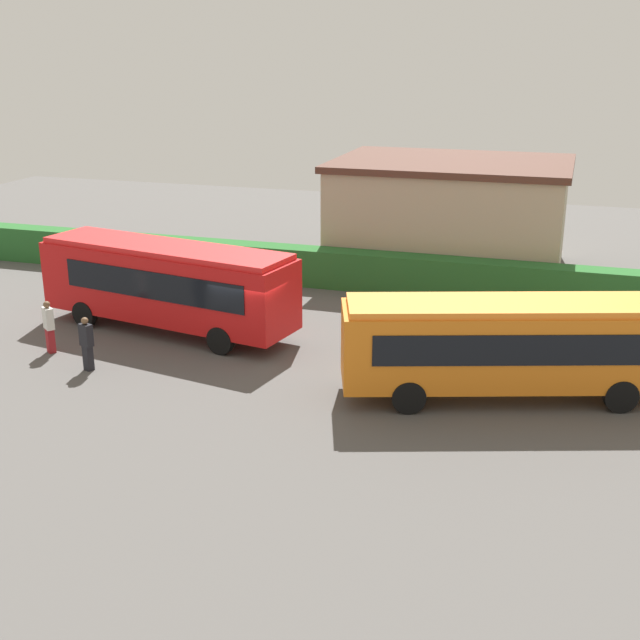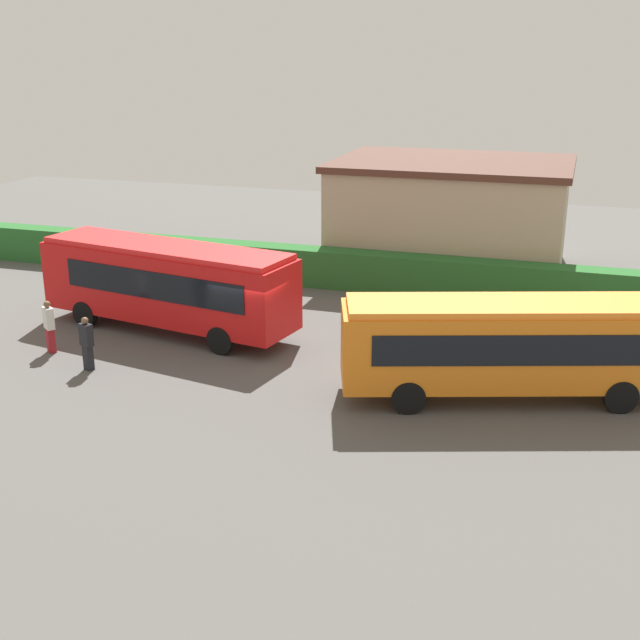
% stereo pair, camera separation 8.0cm
% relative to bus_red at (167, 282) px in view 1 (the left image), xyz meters
% --- Properties ---
extents(ground_plane, '(64.00, 64.00, 0.00)m').
position_rel_bus_red_xyz_m(ground_plane, '(3.74, -1.00, -1.88)').
color(ground_plane, '#514F4C').
extents(bus_red, '(10.33, 4.28, 3.27)m').
position_rel_bus_red_xyz_m(bus_red, '(0.00, 0.00, 0.00)').
color(bus_red, red).
rests_on(bus_red, ground_plane).
extents(bus_orange, '(10.16, 5.30, 3.04)m').
position_rel_bus_red_xyz_m(bus_orange, '(12.60, -2.50, -0.12)').
color(bus_orange, orange).
rests_on(bus_orange, ground_plane).
extents(person_left, '(0.54, 0.50, 1.86)m').
position_rel_bus_red_xyz_m(person_left, '(-2.85, -3.30, -0.90)').
color(person_left, maroon).
rests_on(person_left, ground_plane).
extents(person_center, '(0.37, 0.52, 1.90)m').
position_rel_bus_red_xyz_m(person_center, '(-1.17, 2.13, -0.87)').
color(person_center, silver).
rests_on(person_center, ground_plane).
extents(person_right, '(0.51, 0.41, 1.82)m').
position_rel_bus_red_xyz_m(person_right, '(-0.69, -4.34, -0.92)').
color(person_right, black).
rests_on(person_right, ground_plane).
extents(person_far, '(0.43, 0.46, 1.76)m').
position_rel_bus_red_xyz_m(person_far, '(11.97, 0.16, -0.95)').
color(person_far, '#4C6B47').
rests_on(person_far, ground_plane).
extents(hedge_row, '(44.00, 1.16, 1.65)m').
position_rel_bus_red_xyz_m(hedge_row, '(3.74, 7.51, -1.05)').
color(hedge_row, '#266128').
rests_on(hedge_row, ground_plane).
extents(depot_building, '(10.68, 8.14, 5.15)m').
position_rel_bus_red_xyz_m(depot_building, '(8.50, 12.07, 0.70)').
color(depot_building, tan).
rests_on(depot_building, ground_plane).
extents(traffic_cone, '(0.36, 0.36, 0.60)m').
position_rel_bus_red_xyz_m(traffic_cone, '(-8.37, 4.93, -1.58)').
color(traffic_cone, orange).
rests_on(traffic_cone, ground_plane).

